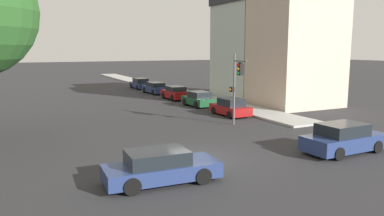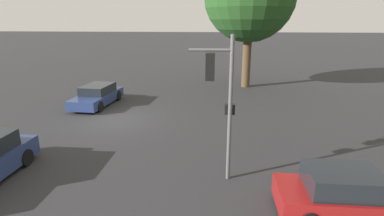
{
  "view_description": "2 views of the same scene",
  "coord_description": "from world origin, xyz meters",
  "px_view_note": "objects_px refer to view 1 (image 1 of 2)",
  "views": [
    {
      "loc": [
        -8.33,
        -16.11,
        5.44
      ],
      "look_at": [
        1.32,
        3.5,
        1.98
      ],
      "focal_mm": 35.0,
      "sensor_mm": 36.0,
      "label": 1
    },
    {
      "loc": [
        15.99,
        6.2,
        5.5
      ],
      "look_at": [
        1.33,
        4.62,
        1.23
      ],
      "focal_mm": 28.0,
      "sensor_mm": 36.0,
      "label": 2
    }
  ],
  "objects_px": {
    "parked_car_3": "(155,88)",
    "parked_car_0": "(230,107)",
    "crossing_car_1": "(161,167)",
    "parked_car_2": "(175,93)",
    "crossing_car_0": "(344,139)",
    "parked_car_4": "(140,84)",
    "parked_car_1": "(199,99)",
    "traffic_signal": "(237,80)"
  },
  "relations": [
    {
      "from": "crossing_car_0",
      "to": "parked_car_4",
      "type": "xyz_separation_m",
      "value": [
        0.62,
        35.63,
        -0.05
      ]
    },
    {
      "from": "parked_car_0",
      "to": "parked_car_3",
      "type": "xyz_separation_m",
      "value": [
        -0.1,
        17.26,
        0.0
      ]
    },
    {
      "from": "crossing_car_0",
      "to": "crossing_car_1",
      "type": "height_order",
      "value": "crossing_car_0"
    },
    {
      "from": "parked_car_2",
      "to": "parked_car_4",
      "type": "xyz_separation_m",
      "value": [
        0.12,
        12.32,
        -0.01
      ]
    },
    {
      "from": "parked_car_1",
      "to": "crossing_car_0",
      "type": "bearing_deg",
      "value": 176.91
    },
    {
      "from": "crossing_car_1",
      "to": "parked_car_2",
      "type": "relative_size",
      "value": 1.19
    },
    {
      "from": "parked_car_1",
      "to": "parked_car_3",
      "type": "bearing_deg",
      "value": -1.37
    },
    {
      "from": "crossing_car_1",
      "to": "parked_car_0",
      "type": "relative_size",
      "value": 1.22
    },
    {
      "from": "traffic_signal",
      "to": "parked_car_3",
      "type": "height_order",
      "value": "traffic_signal"
    },
    {
      "from": "crossing_car_1",
      "to": "parked_car_3",
      "type": "relative_size",
      "value": 1.03
    },
    {
      "from": "parked_car_2",
      "to": "parked_car_4",
      "type": "distance_m",
      "value": 12.32
    },
    {
      "from": "parked_car_1",
      "to": "parked_car_2",
      "type": "height_order",
      "value": "parked_car_2"
    },
    {
      "from": "crossing_car_1",
      "to": "parked_car_2",
      "type": "bearing_deg",
      "value": 68.08
    },
    {
      "from": "parked_car_3",
      "to": "parked_car_4",
      "type": "xyz_separation_m",
      "value": [
        0.16,
        6.22,
        0.02
      ]
    },
    {
      "from": "parked_car_2",
      "to": "crossing_car_1",
      "type": "bearing_deg",
      "value": 155.03
    },
    {
      "from": "parked_car_0",
      "to": "parked_car_4",
      "type": "height_order",
      "value": "parked_car_4"
    },
    {
      "from": "crossing_car_1",
      "to": "parked_car_2",
      "type": "height_order",
      "value": "parked_car_2"
    },
    {
      "from": "crossing_car_0",
      "to": "parked_car_4",
      "type": "height_order",
      "value": "crossing_car_0"
    },
    {
      "from": "parked_car_3",
      "to": "parked_car_0",
      "type": "bearing_deg",
      "value": 178.49
    },
    {
      "from": "parked_car_0",
      "to": "parked_car_3",
      "type": "height_order",
      "value": "parked_car_0"
    },
    {
      "from": "crossing_car_0",
      "to": "parked_car_0",
      "type": "relative_size",
      "value": 1.19
    },
    {
      "from": "crossing_car_1",
      "to": "parked_car_2",
      "type": "xyz_separation_m",
      "value": [
        10.87,
        23.28,
        0.04
      ]
    },
    {
      "from": "crossing_car_1",
      "to": "parked_car_1",
      "type": "relative_size",
      "value": 1.23
    },
    {
      "from": "parked_car_0",
      "to": "parked_car_1",
      "type": "xyz_separation_m",
      "value": [
        -0.07,
        5.55,
        0.01
      ]
    },
    {
      "from": "crossing_car_1",
      "to": "parked_car_4",
      "type": "relative_size",
      "value": 1.02
    },
    {
      "from": "crossing_car_0",
      "to": "parked_car_0",
      "type": "distance_m",
      "value": 12.16
    },
    {
      "from": "parked_car_2",
      "to": "parked_car_3",
      "type": "relative_size",
      "value": 0.87
    },
    {
      "from": "traffic_signal",
      "to": "parked_car_1",
      "type": "height_order",
      "value": "traffic_signal"
    },
    {
      "from": "parked_car_1",
      "to": "parked_car_4",
      "type": "xyz_separation_m",
      "value": [
        0.13,
        17.93,
        0.0
      ]
    },
    {
      "from": "parked_car_0",
      "to": "parked_car_3",
      "type": "relative_size",
      "value": 0.84
    },
    {
      "from": "parked_car_2",
      "to": "parked_car_4",
      "type": "relative_size",
      "value": 0.86
    },
    {
      "from": "traffic_signal",
      "to": "crossing_car_1",
      "type": "bearing_deg",
      "value": 40.56
    },
    {
      "from": "parked_car_4",
      "to": "parked_car_0",
      "type": "bearing_deg",
      "value": -179.13
    },
    {
      "from": "parked_car_0",
      "to": "parked_car_4",
      "type": "distance_m",
      "value": 23.48
    },
    {
      "from": "parked_car_2",
      "to": "parked_car_3",
      "type": "distance_m",
      "value": 6.09
    },
    {
      "from": "crossing_car_1",
      "to": "parked_car_0",
      "type": "height_order",
      "value": "parked_car_0"
    },
    {
      "from": "parked_car_2",
      "to": "parked_car_0",
      "type": "bearing_deg",
      "value": -179.62
    },
    {
      "from": "crossing_car_1",
      "to": "parked_car_3",
      "type": "distance_m",
      "value": 31.3
    },
    {
      "from": "parked_car_1",
      "to": "parked_car_3",
      "type": "relative_size",
      "value": 0.83
    },
    {
      "from": "crossing_car_0",
      "to": "parked_car_2",
      "type": "bearing_deg",
      "value": 87.25
    },
    {
      "from": "parked_car_1",
      "to": "parked_car_2",
      "type": "bearing_deg",
      "value": -1.62
    },
    {
      "from": "parked_car_0",
      "to": "parked_car_1",
      "type": "bearing_deg",
      "value": -0.26
    }
  ]
}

